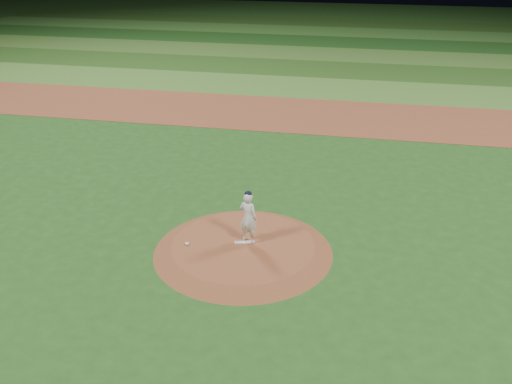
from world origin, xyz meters
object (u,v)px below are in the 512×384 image
pitchers_mound (243,248)px  pitching_rubber (243,242)px  rosin_bag (187,244)px  pitcher_on_mound (248,217)px

pitchers_mound → pitching_rubber: pitching_rubber is taller
pitchers_mound → pitching_rubber: 0.18m
pitching_rubber → rosin_bag: bearing=-179.6°
pitchers_mound → rosin_bag: rosin_bag is taller
pitching_rubber → rosin_bag: (-1.67, -0.46, 0.02)m
pitchers_mound → pitcher_on_mound: (0.12, 0.22, 0.97)m
pitchers_mound → rosin_bag: 1.73m
pitcher_on_mound → pitching_rubber: bearing=-142.1°
pitching_rubber → pitcher_on_mound: 0.85m
rosin_bag → pitcher_on_mound: pitcher_on_mound is taller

